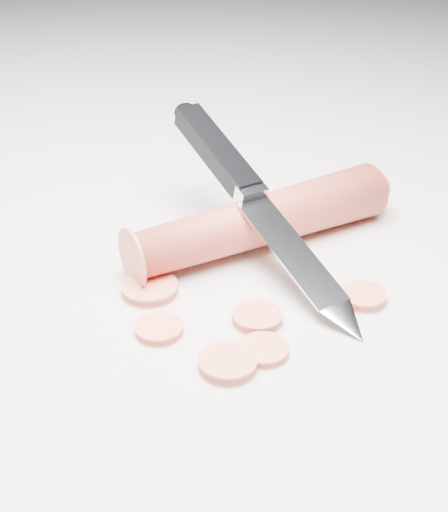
# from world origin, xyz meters

# --- Properties ---
(ground) EXTENTS (2.40, 2.40, 0.00)m
(ground) POSITION_xyz_m (0.00, 0.00, 0.00)
(ground) COLOR silver
(ground) RESTS_ON ground
(carrot) EXTENTS (0.19, 0.17, 0.04)m
(carrot) POSITION_xyz_m (0.01, 0.04, 0.02)
(carrot) COLOR #BD372B
(carrot) RESTS_ON ground
(carrot_slice_0) EXTENTS (0.04, 0.04, 0.01)m
(carrot_slice_0) POSITION_xyz_m (-0.05, -0.04, 0.00)
(carrot_slice_0) COLOR #F36D53
(carrot_slice_0) RESTS_ON ground
(carrot_slice_1) EXTENTS (0.03, 0.03, 0.01)m
(carrot_slice_1) POSITION_xyz_m (-0.04, -0.08, 0.00)
(carrot_slice_1) COLOR #F36D53
(carrot_slice_1) RESTS_ON ground
(carrot_slice_2) EXTENTS (0.03, 0.03, 0.01)m
(carrot_slice_2) POSITION_xyz_m (0.02, -0.06, 0.00)
(carrot_slice_2) COLOR #F36D53
(carrot_slice_2) RESTS_ON ground
(carrot_slice_3) EXTENTS (0.03, 0.03, 0.01)m
(carrot_slice_3) POSITION_xyz_m (0.03, -0.09, 0.00)
(carrot_slice_3) COLOR #F36D53
(carrot_slice_3) RESTS_ON ground
(carrot_slice_4) EXTENTS (0.03, 0.03, 0.01)m
(carrot_slice_4) POSITION_xyz_m (0.09, -0.02, 0.00)
(carrot_slice_4) COLOR #F36D53
(carrot_slice_4) RESTS_ON ground
(carrot_slice_5) EXTENTS (0.03, 0.03, 0.01)m
(carrot_slice_5) POSITION_xyz_m (-0.08, 0.02, 0.00)
(carrot_slice_5) COLOR #F36D53
(carrot_slice_5) RESTS_ON ground
(carrot_slice_6) EXTENTS (0.04, 0.04, 0.01)m
(carrot_slice_6) POSITION_xyz_m (0.01, -0.11, 0.00)
(carrot_slice_6) COLOR #F36D53
(carrot_slice_6) RESTS_ON ground
(kitchen_knife) EXTENTS (0.19, 0.21, 0.09)m
(kitchen_knife) POSITION_xyz_m (0.01, 0.03, 0.04)
(kitchen_knife) COLOR silver
(kitchen_knife) RESTS_ON ground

